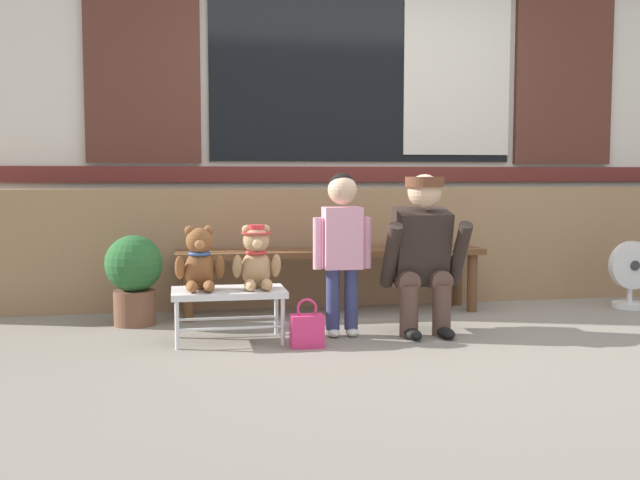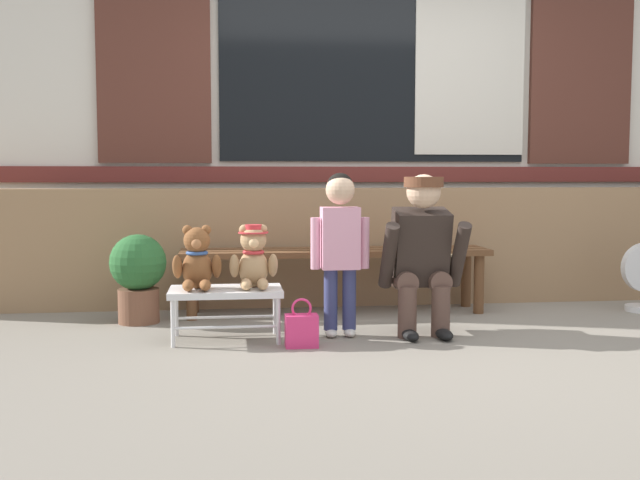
{
  "view_description": "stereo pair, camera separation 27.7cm",
  "coord_description": "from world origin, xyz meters",
  "px_view_note": "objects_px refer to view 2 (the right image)",
  "views": [
    {
      "loc": [
        -1.43,
        -4.01,
        0.95
      ],
      "look_at": [
        -0.59,
        0.53,
        0.55
      ],
      "focal_mm": 42.7,
      "sensor_mm": 36.0,
      "label": 1
    },
    {
      "loc": [
        -1.15,
        -4.05,
        0.95
      ],
      "look_at": [
        -0.59,
        0.53,
        0.55
      ],
      "focal_mm": 42.7,
      "sensor_mm": 36.0,
      "label": 2
    }
  ],
  "objects_px": {
    "teddy_bear_plain": "(197,260)",
    "adult_crouching": "(423,254)",
    "teddy_bear_with_hat": "(254,258)",
    "child_standing": "(340,236)",
    "small_display_bench": "(226,294)",
    "wooden_bench_long": "(336,259)",
    "potted_plant": "(138,273)",
    "handbag_on_ground": "(302,330)"
  },
  "relations": [
    {
      "from": "small_display_bench",
      "to": "teddy_bear_plain",
      "type": "distance_m",
      "value": 0.25
    },
    {
      "from": "small_display_bench",
      "to": "teddy_bear_with_hat",
      "type": "xyz_separation_m",
      "value": [
        0.16,
        0.0,
        0.21
      ]
    },
    {
      "from": "small_display_bench",
      "to": "teddy_bear_with_hat",
      "type": "relative_size",
      "value": 1.76
    },
    {
      "from": "teddy_bear_with_hat",
      "to": "handbag_on_ground",
      "type": "relative_size",
      "value": 1.34
    },
    {
      "from": "wooden_bench_long",
      "to": "small_display_bench",
      "type": "xyz_separation_m",
      "value": [
        -0.75,
        -0.78,
        -0.11
      ]
    },
    {
      "from": "handbag_on_ground",
      "to": "potted_plant",
      "type": "height_order",
      "value": "potted_plant"
    },
    {
      "from": "teddy_bear_with_hat",
      "to": "handbag_on_ground",
      "type": "bearing_deg",
      "value": -42.07
    },
    {
      "from": "teddy_bear_with_hat",
      "to": "potted_plant",
      "type": "distance_m",
      "value": 0.94
    },
    {
      "from": "teddy_bear_plain",
      "to": "child_standing",
      "type": "bearing_deg",
      "value": 1.64
    },
    {
      "from": "adult_crouching",
      "to": "teddy_bear_with_hat",
      "type": "bearing_deg",
      "value": -178.72
    },
    {
      "from": "teddy_bear_plain",
      "to": "potted_plant",
      "type": "height_order",
      "value": "teddy_bear_plain"
    },
    {
      "from": "small_display_bench",
      "to": "handbag_on_ground",
      "type": "distance_m",
      "value": 0.5
    },
    {
      "from": "wooden_bench_long",
      "to": "child_standing",
      "type": "distance_m",
      "value": 0.79
    },
    {
      "from": "small_display_bench",
      "to": "handbag_on_ground",
      "type": "relative_size",
      "value": 2.35
    },
    {
      "from": "wooden_bench_long",
      "to": "child_standing",
      "type": "relative_size",
      "value": 2.19
    },
    {
      "from": "teddy_bear_with_hat",
      "to": "handbag_on_ground",
      "type": "distance_m",
      "value": 0.51
    },
    {
      "from": "teddy_bear_with_hat",
      "to": "child_standing",
      "type": "xyz_separation_m",
      "value": [
        0.5,
        0.02,
        0.12
      ]
    },
    {
      "from": "handbag_on_ground",
      "to": "potted_plant",
      "type": "bearing_deg",
      "value": 140.0
    },
    {
      "from": "child_standing",
      "to": "potted_plant",
      "type": "relative_size",
      "value": 1.68
    },
    {
      "from": "potted_plant",
      "to": "small_display_bench",
      "type": "bearing_deg",
      "value": -46.55
    },
    {
      "from": "child_standing",
      "to": "potted_plant",
      "type": "bearing_deg",
      "value": 155.27
    },
    {
      "from": "small_display_bench",
      "to": "potted_plant",
      "type": "distance_m",
      "value": 0.81
    },
    {
      "from": "handbag_on_ground",
      "to": "small_display_bench",
      "type": "bearing_deg",
      "value": 151.3
    },
    {
      "from": "small_display_bench",
      "to": "child_standing",
      "type": "bearing_deg",
      "value": 2.15
    },
    {
      "from": "teddy_bear_plain",
      "to": "adult_crouching",
      "type": "distance_m",
      "value": 1.32
    },
    {
      "from": "small_display_bench",
      "to": "teddy_bear_plain",
      "type": "height_order",
      "value": "teddy_bear_plain"
    },
    {
      "from": "teddy_bear_plain",
      "to": "child_standing",
      "type": "xyz_separation_m",
      "value": [
        0.82,
        0.02,
        0.13
      ]
    },
    {
      "from": "child_standing",
      "to": "teddy_bear_plain",
      "type": "bearing_deg",
      "value": -178.36
    },
    {
      "from": "adult_crouching",
      "to": "handbag_on_ground",
      "type": "height_order",
      "value": "adult_crouching"
    },
    {
      "from": "handbag_on_ground",
      "to": "wooden_bench_long",
      "type": "bearing_deg",
      "value": 71.65
    },
    {
      "from": "wooden_bench_long",
      "to": "teddy_bear_plain",
      "type": "relative_size",
      "value": 5.78
    },
    {
      "from": "small_display_bench",
      "to": "adult_crouching",
      "type": "bearing_deg",
      "value": 1.21
    },
    {
      "from": "potted_plant",
      "to": "teddy_bear_with_hat",
      "type": "bearing_deg",
      "value": -39.23
    },
    {
      "from": "teddy_bear_with_hat",
      "to": "child_standing",
      "type": "distance_m",
      "value": 0.52
    },
    {
      "from": "teddy_bear_plain",
      "to": "handbag_on_ground",
      "type": "height_order",
      "value": "teddy_bear_plain"
    },
    {
      "from": "handbag_on_ground",
      "to": "potted_plant",
      "type": "xyz_separation_m",
      "value": [
        -0.97,
        0.81,
        0.23
      ]
    },
    {
      "from": "teddy_bear_with_hat",
      "to": "child_standing",
      "type": "height_order",
      "value": "child_standing"
    },
    {
      "from": "wooden_bench_long",
      "to": "teddy_bear_plain",
      "type": "bearing_deg",
      "value": -139.3
    },
    {
      "from": "small_display_bench",
      "to": "wooden_bench_long",
      "type": "bearing_deg",
      "value": 46.3
    },
    {
      "from": "teddy_bear_with_hat",
      "to": "teddy_bear_plain",
      "type": "bearing_deg",
      "value": -179.87
    },
    {
      "from": "small_display_bench",
      "to": "teddy_bear_plain",
      "type": "bearing_deg",
      "value": 179.49
    },
    {
      "from": "wooden_bench_long",
      "to": "handbag_on_ground",
      "type": "height_order",
      "value": "wooden_bench_long"
    }
  ]
}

